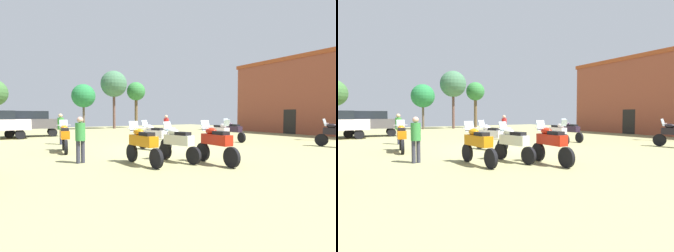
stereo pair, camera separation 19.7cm
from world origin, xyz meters
TOP-DOWN VIEW (x-y plane):
  - ground_plane at (0.00, 0.00)m, footprint 44.00×52.00m
  - brick_building at (18.00, 0.10)m, footprint 6.12×17.50m
  - motorcycle_1 at (-0.60, -4.64)m, footprint 0.62×2.15m
  - motorcycle_2 at (-2.80, -3.40)m, footprint 0.62×2.24m
  - motorcycle_5 at (-0.57, -0.25)m, footprint 0.82×2.10m
  - motorcycle_6 at (-1.43, -3.55)m, footprint 0.68×2.07m
  - motorcycle_7 at (4.10, -0.02)m, footprint 0.70×2.16m
  - motorcycle_9 at (-4.38, 1.29)m, footprint 0.65×2.18m
  - motorcycle_10 at (5.73, 0.60)m, footprint 0.62×2.26m
  - car_3 at (-4.72, 11.65)m, footprint 4.43×2.13m
  - person_1 at (2.77, 3.87)m, footprint 0.40×0.40m
  - person_2 at (-3.90, 4.70)m, footprint 0.40×0.40m
  - person_3 at (-4.50, -1.93)m, footprint 0.36×0.36m
  - tree_1 at (5.12, 19.52)m, footprint 3.19×3.19m
  - tree_2 at (8.47, 20.26)m, footprint 2.41×2.41m
  - tree_5 at (1.57, 20.03)m, footprint 2.73×2.73m

SIDE VIEW (x-z plane):
  - ground_plane at x=0.00m, z-range 0.00..0.02m
  - motorcycle_5 at x=-0.57m, z-range 0.01..1.45m
  - motorcycle_7 at x=4.10m, z-range 0.01..1.45m
  - motorcycle_6 at x=-1.43m, z-range 0.00..1.46m
  - motorcycle_10 at x=5.73m, z-range 0.01..1.47m
  - motorcycle_9 at x=-4.38m, z-range 0.01..1.48m
  - motorcycle_2 at x=-2.80m, z-range 0.01..1.50m
  - motorcycle_1 at x=-0.60m, z-range 0.00..1.51m
  - person_3 at x=-4.50m, z-range 0.15..1.80m
  - person_1 at x=2.77m, z-range 0.16..1.85m
  - person_2 at x=-3.90m, z-range 0.17..1.95m
  - car_3 at x=-4.72m, z-range 0.19..2.19m
  - brick_building at x=18.00m, z-range 0.01..6.96m
  - tree_5 at x=1.57m, z-range 1.27..6.55m
  - tree_2 at x=8.47m, z-range 1.69..7.68m
  - tree_1 at x=5.12m, z-range 1.92..8.99m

